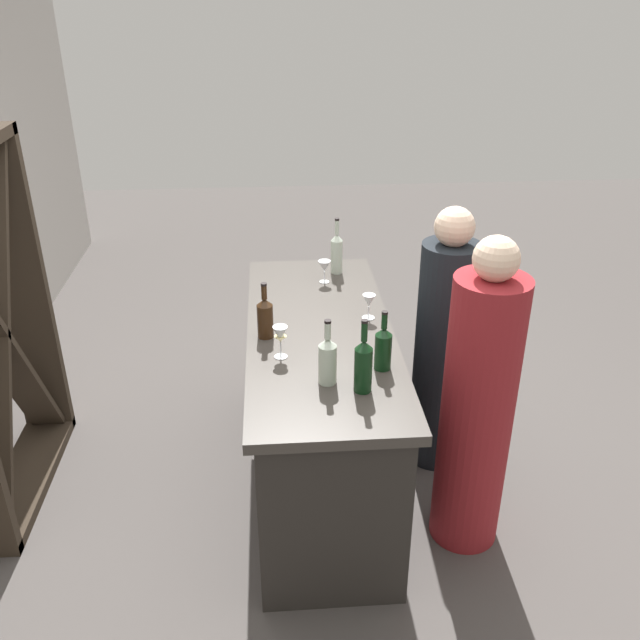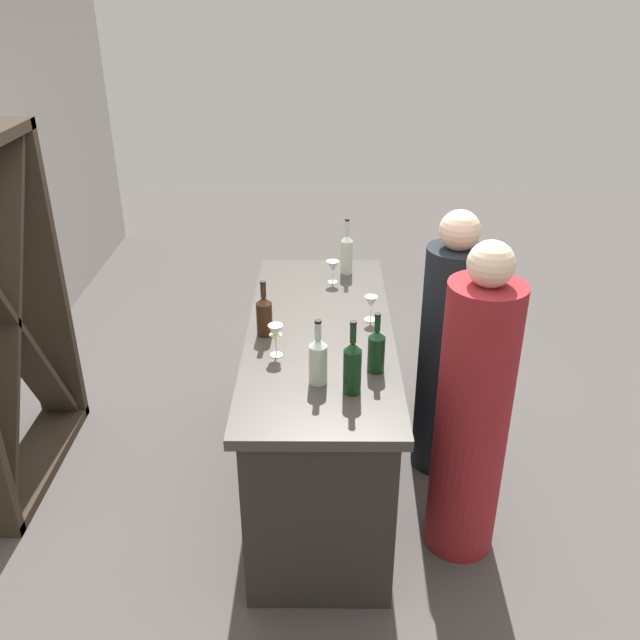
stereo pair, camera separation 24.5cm
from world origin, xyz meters
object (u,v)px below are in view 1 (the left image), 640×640
object	(u,v)px
person_left_guest	(443,350)
person_center_guest	(477,410)
wine_bottle_second_right_amber_brown	(265,317)
wine_bottle_rightmost_clear_pale	(337,252)
wine_glass_near_left	(369,302)
wine_bottle_second_left_clear_pale	(328,359)
wine_glass_near_right	(280,336)
wine_bottle_center_dark_green	(383,347)
wine_glass_near_center	(324,267)
wine_bottle_leftmost_dark_green	(363,364)

from	to	relation	value
person_left_guest	person_center_guest	bearing A→B (deg)	85.20
wine_bottle_second_right_amber_brown	wine_bottle_rightmost_clear_pale	bearing A→B (deg)	-28.71
wine_bottle_second_right_amber_brown	person_center_guest	world-z (taller)	person_center_guest
wine_bottle_rightmost_clear_pale	wine_glass_near_left	bearing A→B (deg)	-170.24
wine_bottle_second_left_clear_pale	wine_glass_near_right	size ratio (longest dim) A/B	1.91
wine_bottle_second_left_clear_pale	wine_glass_near_left	size ratio (longest dim) A/B	2.28
wine_bottle_center_dark_green	wine_bottle_second_right_amber_brown	size ratio (longest dim) A/B	1.00
wine_bottle_second_left_clear_pale	person_left_guest	size ratio (longest dim) A/B	0.20
wine_bottle_rightmost_clear_pale	person_center_guest	size ratio (longest dim) A/B	0.21
wine_bottle_rightmost_clear_pale	wine_glass_near_right	size ratio (longest dim) A/B	2.12
wine_glass_near_right	person_left_guest	distance (m)	1.06
wine_bottle_second_right_amber_brown	wine_bottle_rightmost_clear_pale	xyz separation A→B (m)	(0.78, -0.42, 0.02)
wine_bottle_second_left_clear_pale	wine_bottle_center_dark_green	bearing A→B (deg)	-68.96
person_left_guest	wine_bottle_second_left_clear_pale	bearing A→B (deg)	38.40
wine_glass_near_center	wine_glass_near_right	bearing A→B (deg)	162.19
wine_bottle_second_left_clear_pale	wine_bottle_second_right_amber_brown	bearing A→B (deg)	31.11
wine_glass_near_left	person_center_guest	size ratio (longest dim) A/B	0.08
wine_glass_near_right	person_left_guest	size ratio (longest dim) A/B	0.10
wine_bottle_second_right_amber_brown	person_left_guest	bearing A→B (deg)	-76.56
wine_bottle_center_dark_green	wine_bottle_second_right_amber_brown	xyz separation A→B (m)	(0.34, 0.52, 0.00)
wine_bottle_second_left_clear_pale	person_center_guest	bearing A→B (deg)	-86.15
wine_bottle_second_right_amber_brown	person_left_guest	xyz separation A→B (m)	(0.23, -0.96, -0.36)
wine_bottle_leftmost_dark_green	wine_bottle_center_dark_green	size ratio (longest dim) A/B	1.18
wine_bottle_center_dark_green	wine_bottle_second_right_amber_brown	world-z (taller)	same
wine_bottle_second_right_amber_brown	wine_bottle_rightmost_clear_pale	size ratio (longest dim) A/B	0.85
wine_bottle_second_right_amber_brown	person_left_guest	distance (m)	1.05
wine_bottle_second_left_clear_pale	wine_glass_near_left	xyz separation A→B (m)	(0.60, -0.26, -0.02)
wine_bottle_leftmost_dark_green	person_left_guest	distance (m)	1.00
wine_bottle_center_dark_green	person_left_guest	xyz separation A→B (m)	(0.57, -0.44, -0.36)
wine_glass_near_center	wine_glass_near_left	bearing A→B (deg)	-158.41
wine_bottle_second_right_amber_brown	wine_glass_near_center	xyz separation A→B (m)	(0.64, -0.34, -0.01)
wine_bottle_second_left_clear_pale	wine_bottle_second_right_amber_brown	distance (m)	0.52
wine_bottle_rightmost_clear_pale	wine_bottle_center_dark_green	bearing A→B (deg)	-174.96
wine_glass_near_right	person_center_guest	size ratio (longest dim) A/B	0.10
wine_bottle_second_left_clear_pale	person_center_guest	size ratio (longest dim) A/B	0.19
person_left_guest	wine_bottle_leftmost_dark_green	bearing A→B (deg)	47.99
person_center_guest	wine_bottle_rightmost_clear_pale	bearing A→B (deg)	-57.74
wine_glass_near_left	person_center_guest	world-z (taller)	person_center_guest
wine_bottle_second_right_amber_brown	wine_glass_near_center	bearing A→B (deg)	-28.09
wine_glass_near_center	wine_glass_near_right	xyz separation A→B (m)	(-0.85, 0.27, 0.02)
wine_bottle_leftmost_dark_green	person_center_guest	bearing A→B (deg)	-77.56
wine_bottle_center_dark_green	wine_bottle_second_right_amber_brown	bearing A→B (deg)	56.83
wine_bottle_second_right_amber_brown	wine_bottle_rightmost_clear_pale	world-z (taller)	wine_bottle_rightmost_clear_pale
wine_bottle_rightmost_clear_pale	person_center_guest	xyz separation A→B (m)	(-1.17, -0.55, -0.35)
wine_glass_near_left	wine_bottle_rightmost_clear_pale	bearing A→B (deg)	9.76
wine_bottle_leftmost_dark_green	person_left_guest	xyz separation A→B (m)	(0.75, -0.55, -0.38)
person_left_guest	wine_glass_near_left	bearing A→B (deg)	3.62
person_left_guest	wine_bottle_second_right_amber_brown	bearing A→B (deg)	7.88
wine_glass_near_right	person_center_guest	xyz separation A→B (m)	(-0.19, -0.90, -0.33)
wine_glass_near_right	person_left_guest	world-z (taller)	person_left_guest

